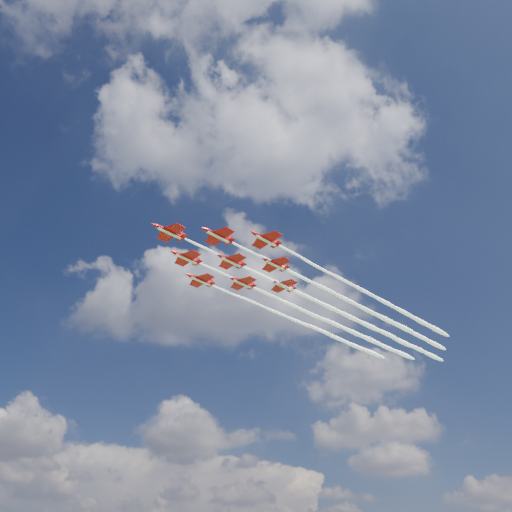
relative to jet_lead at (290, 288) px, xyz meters
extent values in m
cylinder|color=#B1090F|center=(-31.65, -33.69, 0.00)|extent=(6.31, 6.61, 1.10)
cone|color=#B1090F|center=(-35.09, -37.35, 0.00)|extent=(2.18, 2.22, 1.10)
cone|color=#B1090F|center=(-28.42, -30.25, 0.00)|extent=(1.76, 1.79, 1.00)
ellipsoid|color=black|center=(-33.03, -35.16, 0.45)|extent=(2.10, 2.15, 0.72)
cube|color=#B1090F|center=(-31.31, -33.33, -0.05)|extent=(8.93, 8.67, 0.14)
cube|color=#B1090F|center=(-28.90, -30.76, 0.00)|extent=(3.60, 3.50, 0.12)
cube|color=#B1090F|center=(-28.77, -30.62, 0.90)|extent=(1.20, 1.27, 1.81)
cube|color=silver|center=(-31.65, -33.69, -0.50)|extent=(5.82, 6.11, 0.12)
cylinder|color=#B1090F|center=(-18.77, -30.93, 0.00)|extent=(6.31, 6.61, 1.10)
cone|color=#B1090F|center=(-22.21, -34.59, 0.00)|extent=(2.18, 2.22, 1.10)
cone|color=#B1090F|center=(-15.54, -27.49, 0.00)|extent=(1.76, 1.79, 1.00)
ellipsoid|color=black|center=(-20.15, -32.40, 0.45)|extent=(2.10, 2.15, 0.72)
cube|color=#B1090F|center=(-18.43, -30.57, -0.05)|extent=(8.93, 8.67, 0.14)
cube|color=#B1090F|center=(-16.02, -28.00, 0.00)|extent=(3.60, 3.50, 0.12)
cube|color=#B1090F|center=(-15.89, -27.86, 0.90)|extent=(1.20, 1.27, 1.81)
cube|color=silver|center=(-18.77, -30.93, -0.50)|extent=(5.82, 6.11, 0.12)
cylinder|color=#B1090F|center=(-29.70, -20.67, 0.00)|extent=(6.31, 6.61, 1.10)
cone|color=#B1090F|center=(-33.14, -24.32, 0.00)|extent=(2.18, 2.22, 1.10)
cone|color=#B1090F|center=(-26.47, -17.23, 0.00)|extent=(1.76, 1.79, 1.00)
ellipsoid|color=black|center=(-31.08, -22.13, 0.45)|extent=(2.10, 2.15, 0.72)
cube|color=#B1090F|center=(-29.36, -20.30, -0.05)|extent=(8.93, 8.67, 0.14)
cube|color=#B1090F|center=(-26.95, -17.74, 0.00)|extent=(3.60, 3.50, 0.12)
cube|color=#B1090F|center=(-26.81, -17.59, 0.90)|extent=(1.20, 1.27, 1.81)
cube|color=silver|center=(-29.70, -20.67, -0.50)|extent=(5.82, 6.11, 0.12)
cylinder|color=#B1090F|center=(-5.89, -28.17, 0.00)|extent=(6.31, 6.61, 1.10)
cone|color=#B1090F|center=(-9.33, -31.83, 0.00)|extent=(2.18, 2.22, 1.10)
cone|color=#B1090F|center=(-2.66, -24.73, 0.00)|extent=(1.76, 1.79, 1.00)
ellipsoid|color=black|center=(-7.27, -29.64, 0.45)|extent=(2.10, 2.15, 0.72)
cube|color=#B1090F|center=(-5.55, -27.81, -0.05)|extent=(8.93, 8.67, 0.14)
cube|color=#B1090F|center=(-3.14, -25.24, 0.00)|extent=(3.60, 3.50, 0.12)
cube|color=#B1090F|center=(-3.01, -25.10, 0.90)|extent=(1.20, 1.27, 1.81)
cube|color=silver|center=(-5.89, -28.17, -0.50)|extent=(5.82, 6.11, 0.12)
cylinder|color=#B1090F|center=(-16.82, -17.91, 0.00)|extent=(6.31, 6.61, 1.10)
cone|color=#B1090F|center=(-20.26, -21.56, 0.00)|extent=(2.18, 2.22, 1.10)
cone|color=#B1090F|center=(-13.59, -14.47, 0.00)|extent=(1.76, 1.79, 1.00)
ellipsoid|color=black|center=(-18.20, -19.37, 0.45)|extent=(2.10, 2.15, 0.72)
cube|color=#B1090F|center=(-16.48, -17.54, -0.05)|extent=(8.93, 8.67, 0.14)
cube|color=#B1090F|center=(-14.07, -14.98, 0.00)|extent=(3.60, 3.50, 0.12)
cube|color=#B1090F|center=(-13.93, -14.83, 0.90)|extent=(1.20, 1.27, 1.81)
cube|color=silver|center=(-16.82, -17.91, -0.50)|extent=(5.82, 6.11, 0.12)
cylinder|color=#B1090F|center=(-27.75, -7.64, 0.00)|extent=(6.31, 6.61, 1.10)
cone|color=#B1090F|center=(-31.19, -11.30, 0.00)|extent=(2.18, 2.22, 1.10)
cone|color=#B1090F|center=(-24.52, -4.20, 0.00)|extent=(1.76, 1.79, 1.00)
ellipsoid|color=black|center=(-29.13, -9.10, 0.45)|extent=(2.10, 2.15, 0.72)
cube|color=#B1090F|center=(-27.41, -7.27, -0.05)|extent=(8.93, 8.67, 0.14)
cube|color=#B1090F|center=(-25.00, -4.71, 0.00)|extent=(3.60, 3.50, 0.12)
cube|color=#B1090F|center=(-24.86, -4.56, 0.90)|extent=(1.20, 1.27, 1.81)
cube|color=silver|center=(-27.75, -7.64, -0.50)|extent=(5.82, 6.11, 0.12)
cylinder|color=#B1090F|center=(-3.94, -15.14, 0.00)|extent=(6.31, 6.61, 1.10)
cone|color=#B1090F|center=(-7.38, -18.80, 0.00)|extent=(2.18, 2.22, 1.10)
cone|color=#B1090F|center=(-0.71, -11.71, 0.00)|extent=(1.76, 1.79, 1.00)
ellipsoid|color=black|center=(-5.32, -16.61, 0.45)|extent=(2.10, 2.15, 0.72)
cube|color=#B1090F|center=(-3.60, -14.78, -0.05)|extent=(8.93, 8.67, 0.14)
cube|color=#B1090F|center=(-1.19, -12.22, 0.00)|extent=(3.60, 3.50, 0.12)
cube|color=#B1090F|center=(-1.05, -12.07, 0.90)|extent=(1.20, 1.27, 1.81)
cube|color=silver|center=(-3.94, -15.14, -0.50)|extent=(5.82, 6.11, 0.12)
cylinder|color=#B1090F|center=(-14.87, -4.88, 0.00)|extent=(6.31, 6.61, 1.10)
cone|color=#B1090F|center=(-18.31, -8.54, 0.00)|extent=(2.18, 2.22, 1.10)
cone|color=#B1090F|center=(-11.64, -1.44, 0.00)|extent=(1.76, 1.79, 1.00)
ellipsoid|color=black|center=(-16.25, -6.34, 0.45)|extent=(2.10, 2.15, 0.72)
cube|color=#B1090F|center=(-14.53, -4.51, -0.05)|extent=(8.93, 8.67, 0.14)
cube|color=#B1090F|center=(-12.12, -1.95, 0.00)|extent=(3.60, 3.50, 0.12)
cube|color=#B1090F|center=(-11.98, -1.80, 0.90)|extent=(1.20, 1.27, 1.81)
cube|color=silver|center=(-14.87, -4.88, -0.50)|extent=(5.82, 6.11, 0.12)
cylinder|color=#B1090F|center=(-1.99, -2.12, 0.00)|extent=(6.31, 6.61, 1.10)
cone|color=#B1090F|center=(-5.43, -5.78, 0.00)|extent=(2.18, 2.22, 1.10)
cone|color=#B1090F|center=(1.24, 1.32, 0.00)|extent=(1.76, 1.79, 1.00)
ellipsoid|color=black|center=(-3.36, -3.58, 0.45)|extent=(2.10, 2.15, 0.72)
cube|color=#B1090F|center=(-1.65, -1.75, -0.05)|extent=(8.93, 8.67, 0.14)
cube|color=#B1090F|center=(0.76, 0.81, 0.00)|extent=(3.60, 3.50, 0.12)
cube|color=#B1090F|center=(0.90, 0.96, 0.90)|extent=(1.20, 1.27, 1.81)
cube|color=silver|center=(-1.99, -2.12, -0.50)|extent=(5.82, 6.11, 0.12)
camera|label=1|loc=(0.50, -140.87, -79.48)|focal=35.00mm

